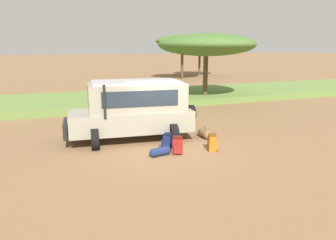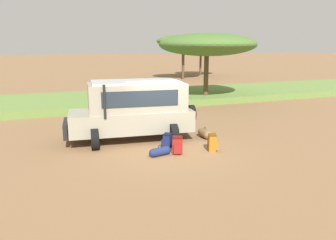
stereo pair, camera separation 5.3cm
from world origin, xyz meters
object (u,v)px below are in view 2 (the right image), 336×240
at_px(backpack_cluster_center, 177,145).
at_px(acacia_tree_far_right, 201,47).
at_px(backpack_near_rear_wheel, 167,141).
at_px(duffel_bag_soft_canvas, 160,152).
at_px(duffel_bag_low_black_case, 205,134).
at_px(safari_vehicle, 134,109).
at_px(backpack_beside_front_wheel, 213,143).
at_px(acacia_tree_centre_back, 207,45).
at_px(acacia_tree_right_mid, 183,41).

distance_m(backpack_cluster_center, acacia_tree_far_right, 33.58).
height_order(backpack_near_rear_wheel, duffel_bag_soft_canvas, backpack_near_rear_wheel).
xyz_separation_m(duffel_bag_low_black_case, acacia_tree_far_right, (14.00, 27.86, 3.47)).
bearing_deg(safari_vehicle, backpack_beside_front_wheel, -48.23).
xyz_separation_m(backpack_beside_front_wheel, acacia_tree_far_right, (14.58, 29.54, 3.35)).
xyz_separation_m(safari_vehicle, acacia_tree_centre_back, (7.37, 7.62, 2.60)).
relative_size(backpack_cluster_center, acacia_tree_far_right, 0.11).
bearing_deg(safari_vehicle, backpack_near_rear_wheel, -60.12).
distance_m(duffel_bag_low_black_case, acacia_tree_far_right, 31.37).
bearing_deg(duffel_bag_low_black_case, safari_vehicle, 163.24).
bearing_deg(backpack_cluster_center, backpack_near_rear_wheel, 93.61).
relative_size(duffel_bag_low_black_case, acacia_tree_far_right, 0.15).
relative_size(backpack_beside_front_wheel, backpack_near_rear_wheel, 1.16).
xyz_separation_m(backpack_near_rear_wheel, duffel_bag_low_black_case, (1.97, 0.67, -0.08)).
xyz_separation_m(duffel_bag_soft_canvas, acacia_tree_right_mid, (12.21, 25.32, 4.21)).
bearing_deg(acacia_tree_far_right, duffel_bag_soft_canvas, -119.45).
distance_m(duffel_bag_low_black_case, duffel_bag_soft_canvas, 2.96).
bearing_deg(safari_vehicle, acacia_tree_far_right, 58.03).
xyz_separation_m(duffel_bag_low_black_case, acacia_tree_centre_back, (4.52, 8.48, 3.70)).
relative_size(safari_vehicle, duffel_bag_low_black_case, 6.16).
bearing_deg(backpack_near_rear_wheel, acacia_tree_far_right, 60.76).
distance_m(backpack_near_rear_wheel, acacia_tree_far_right, 32.87).
distance_m(backpack_near_rear_wheel, duffel_bag_low_black_case, 2.08).
height_order(duffel_bag_low_black_case, acacia_tree_centre_back, acacia_tree_centre_back).
distance_m(backpack_cluster_center, backpack_near_rear_wheel, 0.86).
height_order(acacia_tree_centre_back, acacia_tree_far_right, acacia_tree_centre_back).
distance_m(acacia_tree_centre_back, acacia_tree_right_mid, 16.20).
bearing_deg(duffel_bag_soft_canvas, backpack_cluster_center, -4.10).
bearing_deg(backpack_near_rear_wheel, duffel_bag_soft_canvas, -126.35).
bearing_deg(acacia_tree_right_mid, safari_vehicle, -118.52).
height_order(backpack_cluster_center, acacia_tree_far_right, acacia_tree_far_right).
height_order(duffel_bag_soft_canvas, acacia_tree_far_right, acacia_tree_far_right).
relative_size(backpack_beside_front_wheel, acacia_tree_centre_back, 0.09).
bearing_deg(acacia_tree_right_mid, acacia_tree_far_right, 42.65).
distance_m(safari_vehicle, duffel_bag_low_black_case, 3.17).
xyz_separation_m(backpack_cluster_center, duffel_bag_soft_canvas, (-0.65, 0.05, -0.16)).
relative_size(backpack_cluster_center, backpack_near_rear_wheel, 1.17).
xyz_separation_m(backpack_beside_front_wheel, duffel_bag_soft_canvas, (-1.98, 0.20, -0.16)).
height_order(acacia_tree_centre_back, acacia_tree_right_mid, acacia_tree_right_mid).
bearing_deg(safari_vehicle, acacia_tree_centre_back, 45.97).
relative_size(backpack_beside_front_wheel, duffel_bag_soft_canvas, 0.76).
xyz_separation_m(backpack_beside_front_wheel, backpack_near_rear_wheel, (-1.39, 1.01, -0.04)).
bearing_deg(duffel_bag_soft_canvas, acacia_tree_right_mid, 64.26).
xyz_separation_m(backpack_near_rear_wheel, acacia_tree_right_mid, (11.62, 24.52, 4.09)).
bearing_deg(acacia_tree_far_right, safari_vehicle, -121.97).
distance_m(backpack_cluster_center, duffel_bag_soft_canvas, 0.67).
bearing_deg(backpack_beside_front_wheel, duffel_bag_low_black_case, 71.00).
relative_size(safari_vehicle, backpack_near_rear_wheel, 9.82).
xyz_separation_m(backpack_near_rear_wheel, duffel_bag_soft_canvas, (-0.59, -0.81, -0.12)).
relative_size(safari_vehicle, acacia_tree_right_mid, 0.87).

